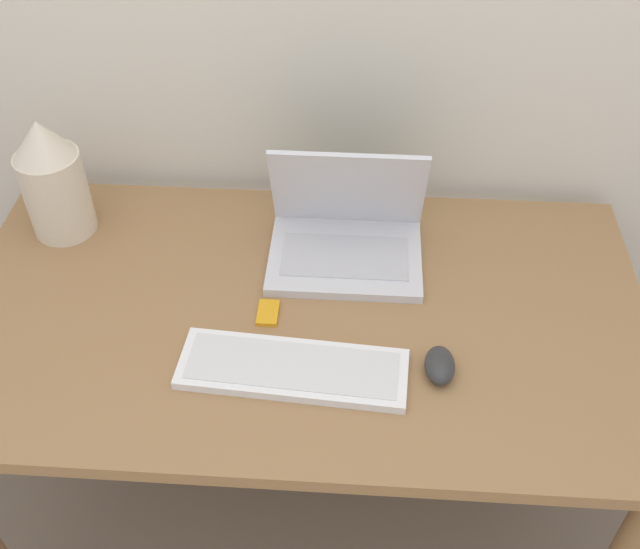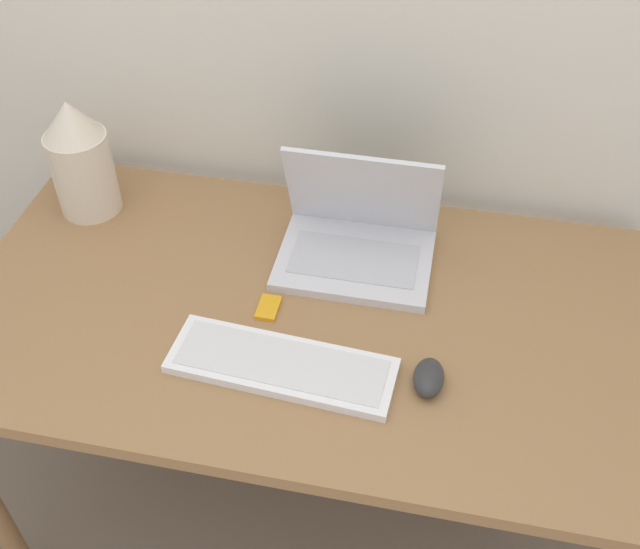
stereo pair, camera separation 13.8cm
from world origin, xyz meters
name	(u,v)px [view 2 (the right image)]	position (x,y,z in m)	size (l,w,h in m)	color
desk	(302,337)	(0.00, 0.38, 0.66)	(1.35, 0.75, 0.74)	olive
laptop	(358,236)	(0.08, 0.55, 0.79)	(0.31, 0.24, 0.24)	silver
keyboard	(280,365)	(0.00, 0.22, 0.75)	(0.42, 0.16, 0.02)	white
mouse	(429,378)	(0.26, 0.24, 0.76)	(0.05, 0.09, 0.04)	#2D2D2D
vase	(80,158)	(-0.53, 0.59, 0.87)	(0.13, 0.13, 0.27)	beige
mp3_player	(268,308)	(-0.06, 0.36, 0.75)	(0.04, 0.06, 0.01)	orange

